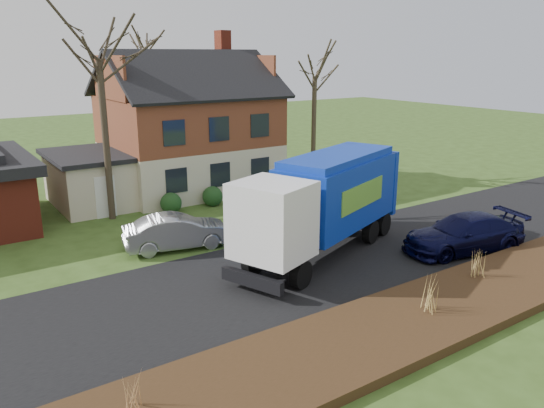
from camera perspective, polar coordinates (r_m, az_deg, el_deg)
ground at (r=20.41m, az=3.53°, el=-6.89°), size 120.00×120.00×0.00m
road at (r=20.41m, az=3.53°, el=-6.86°), size 80.00×7.00×0.02m
mulch_verge at (r=16.88m, az=14.81°, el=-11.98°), size 80.00×3.50×0.30m
main_house at (r=31.82m, az=-9.74°, el=8.68°), size 12.95×8.95×9.26m
garbage_truck at (r=21.23m, az=5.72°, el=0.54°), size 9.60×5.61×3.99m
silver_sedan at (r=22.48m, az=-10.13°, el=-2.95°), size 4.64×2.42×1.46m
navy_wagon at (r=23.21m, az=19.94°, el=-3.00°), size 5.59×3.27×1.52m
tree_front_west at (r=26.34m, az=-18.34°, el=17.01°), size 3.58×3.58×10.63m
tree_front_east at (r=33.73m, az=4.67°, el=15.32°), size 3.36×3.36×9.34m
tree_back at (r=39.00m, az=-13.49°, el=17.49°), size 3.51×3.51×11.12m
grass_clump_west at (r=12.65m, az=-14.64°, el=-19.08°), size 0.33×0.28×0.88m
grass_clump_mid at (r=16.99m, az=16.61°, el=-9.32°), size 0.39×0.32×1.09m
grass_clump_east at (r=20.08m, az=21.25°, el=-5.99°), size 0.38×0.31×0.95m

